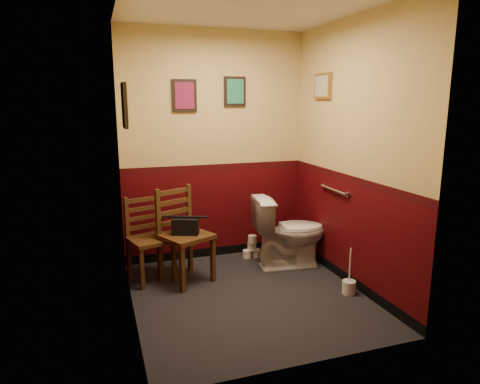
# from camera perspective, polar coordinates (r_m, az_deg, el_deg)

# --- Properties ---
(floor) EXTENTS (2.20, 2.40, 0.00)m
(floor) POSITION_cam_1_polar(r_m,az_deg,el_deg) (4.36, 1.08, -13.63)
(floor) COLOR black
(floor) RESTS_ON ground
(ceiling) EXTENTS (2.20, 2.40, 0.00)m
(ceiling) POSITION_cam_1_polar(r_m,az_deg,el_deg) (4.02, 1.24, 23.70)
(ceiling) COLOR silver
(ceiling) RESTS_ON ground
(wall_back) EXTENTS (2.20, 0.00, 2.70)m
(wall_back) POSITION_cam_1_polar(r_m,az_deg,el_deg) (5.10, -3.42, 5.94)
(wall_back) COLOR #3D0509
(wall_back) RESTS_ON ground
(wall_front) EXTENTS (2.20, 0.00, 2.70)m
(wall_front) POSITION_cam_1_polar(r_m,az_deg,el_deg) (2.88, 9.24, 1.16)
(wall_front) COLOR #3D0509
(wall_front) RESTS_ON ground
(wall_left) EXTENTS (0.00, 2.40, 2.70)m
(wall_left) POSITION_cam_1_polar(r_m,az_deg,el_deg) (3.75, -14.93, 3.38)
(wall_left) COLOR #3D0509
(wall_left) RESTS_ON ground
(wall_right) EXTENTS (0.00, 2.40, 2.70)m
(wall_right) POSITION_cam_1_polar(r_m,az_deg,el_deg) (4.46, 14.63, 4.71)
(wall_right) COLOR #3D0509
(wall_right) RESTS_ON ground
(grab_bar) EXTENTS (0.05, 0.56, 0.06)m
(grab_bar) POSITION_cam_1_polar(r_m,az_deg,el_deg) (4.71, 12.42, 0.26)
(grab_bar) COLOR silver
(grab_bar) RESTS_ON wall_right
(framed_print_back_a) EXTENTS (0.28, 0.04, 0.36)m
(framed_print_back_a) POSITION_cam_1_polar(r_m,az_deg,el_deg) (4.98, -7.43, 12.63)
(framed_print_back_a) COLOR black
(framed_print_back_a) RESTS_ON wall_back
(framed_print_back_b) EXTENTS (0.26, 0.04, 0.34)m
(framed_print_back_b) POSITION_cam_1_polar(r_m,az_deg,el_deg) (5.13, -0.68, 13.26)
(framed_print_back_b) COLOR black
(framed_print_back_b) RESTS_ON wall_back
(framed_print_left) EXTENTS (0.04, 0.30, 0.38)m
(framed_print_left) POSITION_cam_1_polar(r_m,az_deg,el_deg) (3.81, -15.13, 11.07)
(framed_print_left) COLOR black
(framed_print_left) RESTS_ON wall_left
(framed_print_right) EXTENTS (0.04, 0.34, 0.28)m
(framed_print_right) POSITION_cam_1_polar(r_m,az_deg,el_deg) (4.93, 10.97, 13.69)
(framed_print_right) COLOR olive
(framed_print_right) RESTS_ON wall_right
(toilet) EXTENTS (0.88, 0.55, 0.82)m
(toilet) POSITION_cam_1_polar(r_m,az_deg,el_deg) (4.99, 6.59, -5.32)
(toilet) COLOR white
(toilet) RESTS_ON floor
(toilet_brush) EXTENTS (0.13, 0.13, 0.48)m
(toilet_brush) POSITION_cam_1_polar(r_m,az_deg,el_deg) (4.50, 14.32, -12.07)
(toilet_brush) COLOR silver
(toilet_brush) RESTS_ON floor
(chair_left) EXTENTS (0.52, 0.52, 0.90)m
(chair_left) POSITION_cam_1_polar(r_m,az_deg,el_deg) (4.69, -12.04, -6.09)
(chair_left) COLOR #4E3117
(chair_left) RESTS_ON floor
(chair_right) EXTENTS (0.62, 0.62, 1.00)m
(chair_right) POSITION_cam_1_polar(r_m,az_deg,el_deg) (4.58, -7.57, -5.70)
(chair_right) COLOR #4E3117
(chair_right) RESTS_ON floor
(handbag) EXTENTS (0.30, 0.23, 0.20)m
(handbag) POSITION_cam_1_polar(r_m,az_deg,el_deg) (4.51, -7.27, -4.52)
(handbag) COLOR black
(handbag) RESTS_ON chair_right
(tp_stack) EXTENTS (0.22, 0.13, 0.29)m
(tp_stack) POSITION_cam_1_polar(r_m,az_deg,el_deg) (5.30, 1.58, -7.50)
(tp_stack) COLOR silver
(tp_stack) RESTS_ON floor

